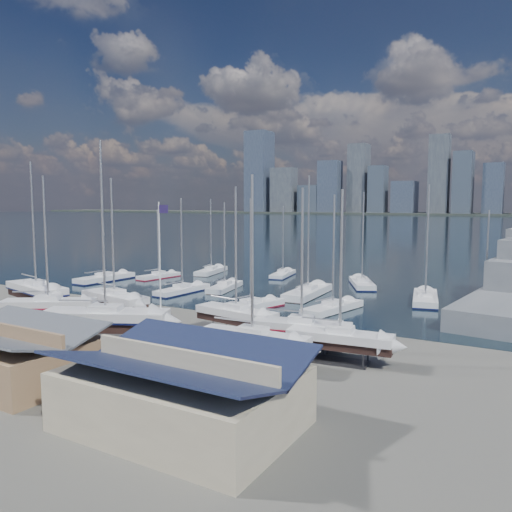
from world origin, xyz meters
The scene contains 30 objects.
ground centered at (0.00, -10.00, 0.00)m, with size 1400.00×1400.00×0.00m, color #605E59.
water centered at (0.00, 300.00, -0.15)m, with size 1400.00×600.00×0.40m, color #182A38.
far_shore centered at (0.00, 560.00, 1.10)m, with size 1400.00×80.00×2.20m, color #2D332D.
skyline centered at (-7.83, 553.76, 39.09)m, with size 639.14×43.80×107.69m.
shed_grey centered at (0.00, -26.00, 2.15)m, with size 12.60×8.40×4.17m.
shed_blue centered at (16.00, -26.00, 2.42)m, with size 13.65×9.45×4.71m.
sailboat_cradle_0 centered at (-20.40, -8.81, 2.17)m, with size 11.64×5.66×17.97m.
sailboat_cradle_1 centered at (-11.63, -13.78, 2.06)m, with size 9.69×7.59×15.80m.
sailboat_cradle_2 centered at (-8.37, -7.51, 2.06)m, with size 10.00×4.54×15.78m.
sailboat_cradle_3 centered at (-1.23, -15.56, 2.21)m, with size 11.91×7.95×18.60m.
sailboat_cradle_4 centered at (7.77, -7.07, 2.00)m, with size 9.14×3.81×14.59m.
sailboat_cradle_5 centered at (14.03, -14.58, 2.03)m, with size 9.46×3.04×15.17m.
sailboat_cradle_6 centered at (15.61, -8.71, 1.98)m, with size 9.07×4.09×14.29m.
sailboat_cradle_7 centered at (19.77, -10.31, 1.98)m, with size 8.72×3.27×14.05m.
sailboat_moored_0 centered at (-29.42, 10.81, 0.31)m, with size 3.36×11.03×16.37m.
sailboat_moored_1 centered at (-23.79, 17.79, 0.31)m, with size 3.38×8.54×12.42m.
sailboat_moored_2 centered at (-19.27, 27.18, 0.32)m, with size 4.50×9.92×14.46m.
sailboat_moored_3 centered at (-11.21, 8.42, 0.31)m, with size 3.27×9.75×14.36m.
sailboat_moored_4 centered at (-7.31, 13.67, 0.32)m, with size 4.40×9.44×13.75m.
sailboat_moored_5 centered at (-5.96, 30.27, 0.31)m, with size 3.95×9.04×13.07m.
sailboat_moored_6 centered at (3.10, 3.70, 0.31)m, with size 5.17×9.86×14.19m.
sailboat_moored_7 centered at (5.57, 15.26, 0.32)m, with size 3.89×11.79×17.56m.
sailboat_moored_8 centered at (9.52, 27.02, 0.31)m, with size 7.11×10.55×15.43m.
sailboat_moored_9 centered at (12.26, 7.52, 0.32)m, with size 4.73×10.04×14.62m.
sailboat_moored_10 centered at (20.70, 19.08, 0.31)m, with size 5.08×11.17×16.13m.
sailboat_moored_11 centered at (27.29, 25.58, 0.31)m, with size 2.41×8.47×12.64m.
car_b centered at (-5.57, -20.75, 0.76)m, with size 1.62×4.63×1.53m, color gray.
car_c centered at (7.72, -21.49, 0.77)m, with size 2.55×5.54×1.54m, color gray.
car_d centered at (10.91, -20.59, 0.68)m, with size 1.90×4.66×1.35m, color gray.
flagpole centered at (2.83, -12.42, 7.61)m, with size 1.15×0.12×13.09m.
Camera 1 is at (33.63, -48.03, 12.92)m, focal length 35.00 mm.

